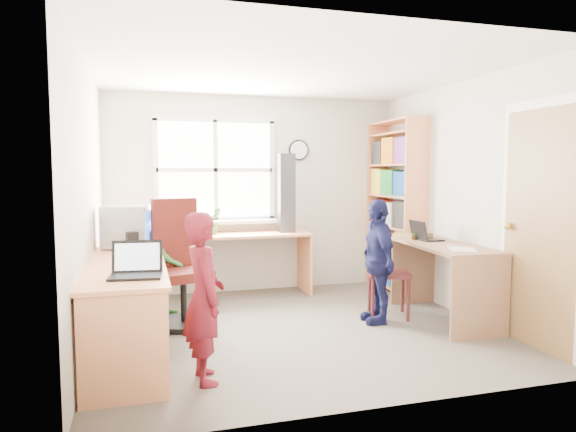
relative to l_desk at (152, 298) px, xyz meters
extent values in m
cube|color=#4D453C|center=(1.31, 0.28, -0.47)|extent=(3.60, 3.40, 0.02)
cube|color=white|center=(1.31, 0.28, 1.95)|extent=(3.60, 3.40, 0.02)
cube|color=beige|center=(1.31, 1.99, 0.74)|extent=(3.60, 0.02, 2.40)
cube|color=beige|center=(1.31, -1.43, 0.74)|extent=(3.60, 0.02, 2.40)
cube|color=beige|center=(-0.50, 0.28, 0.74)|extent=(0.02, 3.40, 2.40)
cube|color=beige|center=(3.12, 0.28, 0.74)|extent=(0.02, 3.40, 2.40)
cube|color=white|center=(0.81, 1.97, 1.04)|extent=(1.40, 0.01, 1.20)
cube|color=white|center=(0.81, 1.96, 1.04)|extent=(1.48, 0.04, 1.28)
cube|color=olive|center=(3.09, -0.77, 0.54)|extent=(0.02, 0.82, 2.00)
sphere|color=gold|center=(3.06, -0.44, 0.54)|extent=(0.07, 0.07, 0.07)
cylinder|color=black|center=(1.86, 1.96, 1.29)|extent=(0.26, 0.03, 0.26)
cylinder|color=white|center=(1.86, 1.95, 1.29)|extent=(0.22, 0.01, 0.22)
cube|color=#FF9E65|center=(-0.19, 0.38, 0.28)|extent=(0.60, 2.70, 0.03)
cube|color=#FF9E65|center=(1.06, 1.70, 0.28)|extent=(1.65, 0.56, 0.03)
cube|color=#FF9E65|center=(-0.19, 0.38, -0.10)|extent=(0.56, 0.03, 0.72)
cube|color=#FF9E65|center=(-0.19, -0.94, -0.10)|extent=(0.56, 0.03, 0.72)
cube|color=#FF9E65|center=(-0.19, 1.70, -0.10)|extent=(0.56, 0.03, 0.72)
cube|color=#FF9E65|center=(1.86, 1.70, -0.10)|extent=(0.03, 0.52, 0.72)
cube|color=#FF9E65|center=(-0.19, -0.57, -0.10)|extent=(0.54, 0.45, 0.72)
cube|color=#94684A|center=(2.84, 0.19, 0.29)|extent=(0.70, 1.36, 0.03)
cube|color=#94684A|center=(2.79, -0.45, -0.09)|extent=(0.57, 0.07, 0.73)
cube|color=#94684A|center=(2.88, 0.83, -0.09)|extent=(0.57, 0.07, 0.73)
cube|color=#FF9E65|center=(2.96, 0.96, 0.59)|extent=(0.30, 0.02, 2.10)
cube|color=#FF9E65|center=(2.96, 1.96, 0.59)|extent=(0.30, 0.02, 2.10)
cube|color=#FF9E65|center=(2.96, 1.46, 1.63)|extent=(0.30, 1.00, 0.02)
cube|color=#FF9E65|center=(2.96, 1.46, -0.40)|extent=(0.30, 1.00, 0.02)
cube|color=#FF9E65|center=(2.96, 1.46, -0.04)|extent=(0.30, 1.00, 0.02)
cube|color=#FF9E65|center=(2.96, 1.46, 0.34)|extent=(0.30, 1.00, 0.02)
cube|color=#FF9E65|center=(2.96, 1.46, 0.72)|extent=(0.30, 1.00, 0.02)
cube|color=#FF9E65|center=(2.96, 1.46, 1.10)|extent=(0.30, 1.00, 0.02)
cube|color=#FF9E65|center=(2.96, 1.46, 1.48)|extent=(0.30, 1.00, 0.02)
cube|color=red|center=(2.96, 1.16, -0.25)|extent=(0.25, 0.28, 0.27)
cube|color=#1A49A0|center=(2.96, 1.48, -0.24)|extent=(0.25, 0.30, 0.29)
cube|color=#20853A|center=(2.96, 1.78, -0.23)|extent=(0.25, 0.26, 0.30)
cube|color=yellow|center=(2.96, 1.16, 0.13)|extent=(0.25, 0.28, 0.30)
cube|color=#7C3585|center=(2.96, 1.48, 0.14)|extent=(0.25, 0.30, 0.32)
cube|color=orange|center=(2.96, 1.78, 0.12)|extent=(0.25, 0.26, 0.29)
cube|color=#282828|center=(2.96, 1.16, 0.52)|extent=(0.25, 0.28, 0.32)
cube|color=silver|center=(2.96, 1.48, 0.50)|extent=(0.25, 0.30, 0.29)
cube|color=red|center=(2.96, 1.78, 0.51)|extent=(0.25, 0.26, 0.30)
cube|color=#1A49A0|center=(2.96, 1.16, 0.88)|extent=(0.25, 0.28, 0.29)
cube|color=#20853A|center=(2.96, 1.48, 0.89)|extent=(0.25, 0.30, 0.30)
cube|color=yellow|center=(2.96, 1.78, 0.90)|extent=(0.25, 0.26, 0.32)
cube|color=#7C3585|center=(2.96, 1.16, 1.27)|extent=(0.25, 0.28, 0.30)
cube|color=orange|center=(2.96, 1.48, 1.28)|extent=(0.25, 0.30, 0.32)
cube|color=#282828|center=(2.96, 1.78, 1.26)|extent=(0.25, 0.26, 0.29)
cylinder|color=black|center=(0.30, 0.66, -0.43)|extent=(0.70, 0.70, 0.05)
cylinder|color=black|center=(0.30, 0.66, -0.19)|extent=(0.07, 0.07, 0.42)
cube|color=#49130D|center=(0.30, 0.66, 0.05)|extent=(0.57, 0.57, 0.09)
cube|color=#49130D|center=(0.24, 0.88, 0.43)|extent=(0.45, 0.20, 0.67)
cylinder|color=#491819|center=(2.12, 0.33, -0.24)|extent=(0.04, 0.04, 0.43)
cylinder|color=#491819|center=(2.45, 0.21, -0.24)|extent=(0.04, 0.04, 0.43)
cylinder|color=#491819|center=(2.24, 0.65, -0.24)|extent=(0.04, 0.04, 0.43)
cylinder|color=#491819|center=(2.57, 0.54, -0.24)|extent=(0.04, 0.04, 0.43)
cube|color=#491819|center=(2.35, 0.43, -0.01)|extent=(0.52, 0.52, 0.04)
cube|color=#491819|center=(2.17, 0.49, 0.24)|extent=(0.16, 0.37, 0.48)
cube|color=#959599|center=(-0.21, 0.88, 0.31)|extent=(0.34, 0.29, 0.02)
cube|color=#959599|center=(-0.21, 0.88, 0.50)|extent=(0.47, 0.43, 0.39)
cube|color=#3F72F2|center=(-0.01, 0.85, 0.50)|extent=(0.06, 0.32, 0.28)
cube|color=black|center=(-0.11, -0.58, 0.30)|extent=(0.38, 0.29, 0.02)
cube|color=black|center=(-0.10, -0.45, 0.42)|extent=(0.36, 0.10, 0.23)
cube|color=white|center=(-0.10, -0.46, 0.42)|extent=(0.31, 0.07, 0.19)
cube|color=black|center=(2.83, 0.50, 0.31)|extent=(0.23, 0.31, 0.02)
cube|color=black|center=(2.71, 0.50, 0.41)|extent=(0.06, 0.30, 0.20)
cube|color=#3F72F2|center=(2.72, 0.50, 0.41)|extent=(0.04, 0.27, 0.16)
cube|color=black|center=(-0.15, 0.54, 0.39)|extent=(0.12, 0.12, 0.19)
cube|color=black|center=(-0.18, 1.14, 0.38)|extent=(0.09, 0.09, 0.17)
cube|color=black|center=(1.62, 1.71, 0.77)|extent=(0.19, 0.17, 0.95)
cube|color=red|center=(2.79, 0.72, 0.34)|extent=(0.34, 0.34, 0.06)
cube|color=silver|center=(-0.15, -0.05, 0.30)|extent=(0.26, 0.33, 0.00)
cube|color=silver|center=(2.79, -0.18, 0.31)|extent=(0.34, 0.38, 0.00)
imported|color=#29672B|center=(0.75, 1.72, 0.45)|extent=(0.21, 0.19, 0.32)
imported|color=maroon|center=(0.34, -0.68, 0.15)|extent=(0.32, 0.46, 1.20)
imported|color=#2D6C2B|center=(0.17, 1.01, 0.14)|extent=(0.68, 0.73, 1.20)
imported|color=#13163E|center=(2.15, 0.29, 0.15)|extent=(0.38, 0.74, 1.21)
camera|label=1|loc=(-0.07, -4.24, 1.03)|focal=32.00mm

